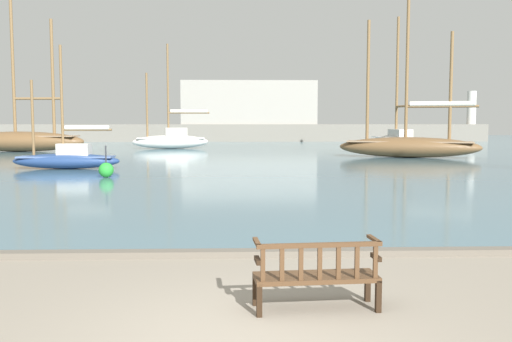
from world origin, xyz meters
name	(u,v)px	position (x,y,z in m)	size (l,w,h in m)	color
ground_plane	(242,338)	(0.00, 0.00, 0.00)	(160.00, 160.00, 0.00)	gray
harbor_water	(238,148)	(0.00, 44.00, 0.04)	(100.00, 80.00, 0.08)	slate
quay_edge_kerb	(240,253)	(0.00, 3.85, 0.06)	(40.00, 0.30, 0.12)	#675F54
park_bench	(316,274)	(0.97, 0.93, 0.47)	(1.64, 0.64, 0.92)	black
sailboat_centre_channel	(171,139)	(-5.59, 41.66, 0.88)	(6.52, 2.76, 8.65)	silver
sailboat_distant_harbor	(67,158)	(-8.39, 21.87, 0.62)	(5.27, 1.46, 5.99)	navy
sailboat_far_port	(409,143)	(10.93, 29.77, 0.98)	(9.03, 4.66, 11.07)	brown
sailboat_outer_port	(19,139)	(-16.68, 37.67, 1.06)	(11.99, 3.25, 11.72)	brown
sailboat_nearest_port	(397,139)	(13.30, 40.97, 0.86)	(3.53, 7.91, 10.88)	silver
channel_buoy	(106,170)	(-5.51, 17.55, 0.40)	(0.62, 0.62, 1.32)	green
far_breakwater	(244,122)	(0.68, 57.83, 2.22)	(55.98, 2.40, 6.85)	slate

